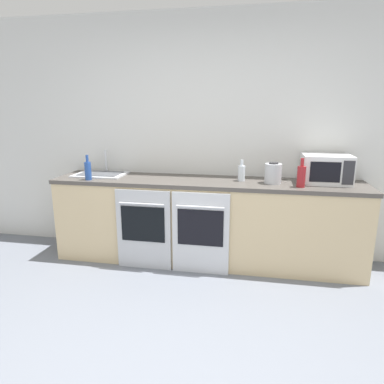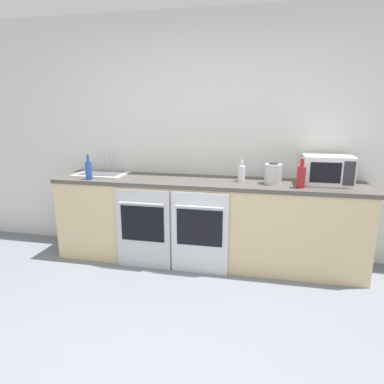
# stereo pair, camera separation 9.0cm
# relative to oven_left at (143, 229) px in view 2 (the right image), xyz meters

# --- Properties ---
(wall_back) EXTENTS (10.00, 0.06, 2.60)m
(wall_back) POSITION_rel_oven_left_xyz_m (0.59, 0.63, 0.88)
(wall_back) COLOR silver
(wall_back) RESTS_ON ground_plane
(counter_back) EXTENTS (3.20, 0.61, 0.89)m
(counter_back) POSITION_rel_oven_left_xyz_m (0.59, 0.31, 0.02)
(counter_back) COLOR #D1B789
(counter_back) RESTS_ON ground_plane
(oven_left) EXTENTS (0.56, 0.06, 0.83)m
(oven_left) POSITION_rel_oven_left_xyz_m (0.00, 0.00, 0.00)
(oven_left) COLOR #B7BABF
(oven_left) RESTS_ON ground_plane
(oven_right) EXTENTS (0.56, 0.06, 0.83)m
(oven_right) POSITION_rel_oven_left_xyz_m (0.58, 0.00, 0.00)
(oven_right) COLOR silver
(oven_right) RESTS_ON ground_plane
(microwave) EXTENTS (0.46, 0.37, 0.28)m
(microwave) POSITION_rel_oven_left_xyz_m (1.77, 0.40, 0.61)
(microwave) COLOR silver
(microwave) RESTS_ON counter_back
(bottle_clear) EXTENTS (0.07, 0.07, 0.22)m
(bottle_clear) POSITION_rel_oven_left_xyz_m (0.95, 0.34, 0.55)
(bottle_clear) COLOR silver
(bottle_clear) RESTS_ON counter_back
(bottle_red) EXTENTS (0.08, 0.08, 0.27)m
(bottle_red) POSITION_rel_oven_left_xyz_m (1.51, 0.16, 0.57)
(bottle_red) COLOR maroon
(bottle_red) RESTS_ON counter_back
(bottle_blue) EXTENTS (0.07, 0.07, 0.26)m
(bottle_blue) POSITION_rel_oven_left_xyz_m (-0.61, 0.10, 0.57)
(bottle_blue) COLOR #234793
(bottle_blue) RESTS_ON counter_back
(kettle) EXTENTS (0.16, 0.16, 0.21)m
(kettle) POSITION_rel_oven_left_xyz_m (1.26, 0.28, 0.57)
(kettle) COLOR #B7BABF
(kettle) RESTS_ON counter_back
(sink) EXTENTS (0.55, 0.40, 0.26)m
(sink) POSITION_rel_oven_left_xyz_m (-0.60, 0.37, 0.48)
(sink) COLOR silver
(sink) RESTS_ON counter_back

